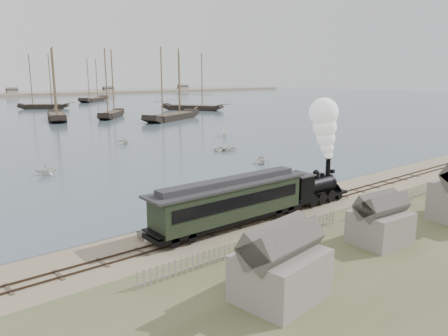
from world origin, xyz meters
TOP-DOWN VIEW (x-y plane):
  - ground at (0.00, 0.00)m, footprint 600.00×600.00m
  - rail_track at (0.00, -2.00)m, footprint 120.00×1.80m
  - picket_fence_west at (-6.50, -7.00)m, footprint 19.00×0.10m
  - picket_fence_east at (12.50, -7.50)m, footprint 15.00×0.10m
  - shed_left at (-10.00, -13.00)m, footprint 5.00×4.00m
  - shed_mid at (2.00, -12.00)m, footprint 4.00×3.50m
  - locomotive at (7.63, -2.00)m, footprint 8.10×3.02m
  - passenger_coach at (-4.60, -2.00)m, footprint 15.35×2.96m
  - beached_dinghy at (-10.43, -0.16)m, footprint 3.80×4.23m
  - rowboat_1 at (-10.33, 27.81)m, footprint 2.61×2.97m
  - rowboat_2 at (0.80, 6.92)m, footprint 3.30×3.25m
  - rowboat_3 at (18.86, 27.18)m, footprint 4.62×4.96m
  - rowboat_4 at (16.02, 15.47)m, footprint 3.92×3.79m
  - rowboat_5 at (29.38, 40.32)m, footprint 3.52×3.52m
  - rowboat_7 at (8.84, 44.85)m, footprint 3.41×3.31m
  - schooner_3 at (13.91, 96.07)m, footprint 10.56×21.77m
  - schooner_4 at (39.58, 76.23)m, footprint 23.85×15.64m
  - schooner_5 at (63.69, 100.77)m, footprint 16.19×21.88m
  - schooner_8 at (23.93, 140.16)m, footprint 17.23×12.92m
  - schooner_9 at (56.92, 171.86)m, footprint 21.43×20.56m
  - schooner_10 at (28.97, 92.92)m, footprint 14.45×16.07m

SIDE VIEW (x-z plane):
  - ground at x=0.00m, z-range 0.00..0.00m
  - picket_fence_west at x=-6.50m, z-range -0.60..0.60m
  - picket_fence_east at x=12.50m, z-range -0.60..0.60m
  - shed_left at x=-10.00m, z-range -2.05..2.05m
  - shed_mid at x=2.00m, z-range -1.80..1.80m
  - rail_track at x=0.00m, z-range -0.04..0.12m
  - beached_dinghy at x=-10.43m, z-range 0.00..0.72m
  - rowboat_3 at x=18.86m, z-range 0.06..0.90m
  - rowboat_2 at x=0.80m, z-range 0.06..1.36m
  - rowboat_7 at x=8.84m, z-range 0.06..1.43m
  - rowboat_5 at x=29.38m, z-range 0.06..1.46m
  - rowboat_1 at x=-10.33m, z-range 0.06..1.56m
  - rowboat_4 at x=16.02m, z-range 0.06..1.65m
  - passenger_coach at x=-4.60m, z-range 0.48..4.20m
  - locomotive at x=7.63m, z-range -0.40..9.70m
  - schooner_3 at x=13.91m, z-range 0.06..20.06m
  - schooner_4 at x=39.58m, z-range 0.06..20.06m
  - schooner_5 at x=63.69m, z-range 0.06..20.06m
  - schooner_8 at x=23.93m, z-range 0.06..20.06m
  - schooner_9 at x=56.92m, z-range 0.06..20.06m
  - schooner_10 at x=28.97m, z-range 0.06..20.06m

